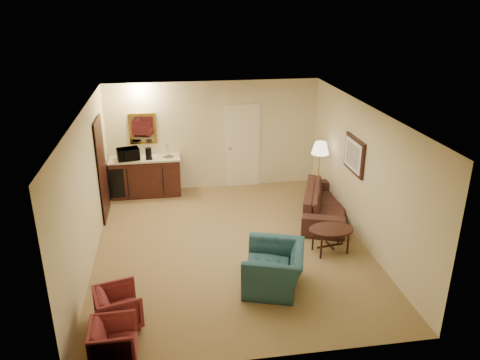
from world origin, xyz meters
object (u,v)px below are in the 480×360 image
object	(u,v)px
wetbar_cabinet	(146,177)
floor_lamp	(319,173)
microwave	(128,153)
coffee_maker	(149,154)
sofa	(326,198)
waste_bin	(174,188)
coffee_table	(330,240)
teal_armchair	(274,262)
rose_chair_near	(118,305)
rose_chair_far	(114,339)

from	to	relation	value
wetbar_cabinet	floor_lamp	size ratio (longest dim) A/B	1.12
microwave	coffee_maker	world-z (taller)	microwave
sofa	waste_bin	world-z (taller)	sofa
coffee_table	microwave	bearing A→B (deg)	140.10
coffee_table	waste_bin	distance (m)	4.20
teal_armchair	waste_bin	bearing A→B (deg)	-142.24
rose_chair_near	coffee_maker	world-z (taller)	coffee_maker
rose_chair_far	rose_chair_near	bearing A→B (deg)	-1.41
rose_chair_far	waste_bin	world-z (taller)	rose_chair_far
wetbar_cabinet	coffee_table	size ratio (longest dim) A/B	1.97
sofa	rose_chair_near	size ratio (longest dim) A/B	3.45
rose_chair_near	microwave	bearing A→B (deg)	-13.09
rose_chair_near	microwave	xyz separation A→B (m)	(-0.10, 4.65, 0.77)
coffee_table	coffee_maker	bearing A→B (deg)	136.68
wetbar_cabinet	teal_armchair	distance (m)	4.67
rose_chair_far	microwave	distance (m)	5.40
sofa	floor_lamp	distance (m)	0.76
wetbar_cabinet	microwave	distance (m)	0.72
wetbar_cabinet	teal_armchair	world-z (taller)	teal_armchair
coffee_table	floor_lamp	world-z (taller)	floor_lamp
rose_chair_near	floor_lamp	world-z (taller)	floor_lamp
microwave	floor_lamp	bearing A→B (deg)	-26.98
rose_chair_near	microwave	distance (m)	4.72
coffee_maker	floor_lamp	bearing A→B (deg)	-18.77
sofa	coffee_table	xyz separation A→B (m)	(-0.38, -1.44, -0.19)
teal_armchair	floor_lamp	xyz separation A→B (m)	(1.70, 3.06, 0.26)
coffee_table	waste_bin	bearing A→B (deg)	131.32
wetbar_cabinet	rose_chair_near	distance (m)	4.73
rose_chair_far	coffee_table	world-z (taller)	rose_chair_far
teal_armchair	waste_bin	world-z (taller)	teal_armchair
coffee_table	sofa	bearing A→B (deg)	75.28
rose_chair_far	floor_lamp	distance (m)	5.98
teal_armchair	floor_lamp	size ratio (longest dim) A/B	0.73
teal_armchair	microwave	distance (m)	4.82
coffee_maker	rose_chair_near	bearing A→B (deg)	-98.40
sofa	rose_chair_far	xyz separation A→B (m)	(-4.05, -3.63, -0.13)
teal_armchair	floor_lamp	bearing A→B (deg)	168.50
waste_bin	coffee_table	bearing A→B (deg)	-48.68
sofa	coffee_maker	world-z (taller)	coffee_maker
teal_armchair	coffee_table	distance (m)	1.59
teal_armchair	coffee_maker	bearing A→B (deg)	-135.69
sofa	coffee_maker	bearing A→B (deg)	85.77
wetbar_cabinet	rose_chair_far	xyz separation A→B (m)	(-0.25, -5.41, -0.16)
wetbar_cabinet	rose_chair_near	size ratio (longest dim) A/B	2.60
floor_lamp	microwave	size ratio (longest dim) A/B	2.99
waste_bin	floor_lamp	bearing A→B (deg)	-17.65
coffee_table	rose_chair_near	bearing A→B (deg)	-157.82
wetbar_cabinet	waste_bin	size ratio (longest dim) A/B	5.25
microwave	teal_armchair	bearing A→B (deg)	-71.81
sofa	waste_bin	distance (m)	3.60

